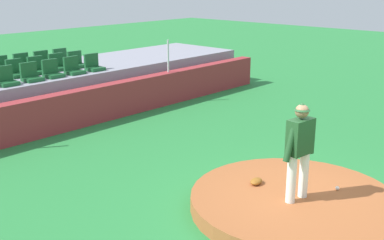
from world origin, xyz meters
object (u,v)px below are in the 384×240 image
stadium_chair_2 (31,75)px  stadium_chair_11 (77,62)px  baseball (337,188)px  stadium_chair_8 (16,71)px  stadium_chair_14 (2,68)px  stadium_chair_17 (62,59)px  stadium_chair_9 (37,68)px  stadium_chair_15 (23,65)px  stadium_chair_16 (43,62)px  stadium_chair_1 (6,79)px  stadium_chair_4 (73,68)px  stadium_chair_10 (58,65)px  fielding_glove (256,181)px  stadium_chair_5 (93,65)px  stadium_chair_3 (52,72)px  pitcher (300,145)px

stadium_chair_2 → stadium_chair_11: 2.23m
baseball → stadium_chair_8: (-1.06, 9.37, 1.08)m
stadium_chair_14 → stadium_chair_17: 2.07m
stadium_chair_9 → stadium_chair_14: bearing=-51.1°
baseball → stadium_chair_14: stadium_chair_14 is taller
stadium_chair_9 → stadium_chair_11: same height
stadium_chair_15 → stadium_chair_16: bearing=179.5°
stadium_chair_1 → stadium_chair_4: same height
stadium_chair_8 → stadium_chair_10: same height
baseball → stadium_chair_4: bearing=88.0°
stadium_chair_9 → stadium_chair_17: same height
fielding_glove → stadium_chair_4: stadium_chair_4 is taller
stadium_chair_5 → stadium_chair_2: bearing=0.4°
stadium_chair_2 → stadium_chair_9: same height
stadium_chair_2 → stadium_chair_15: (0.70, 1.69, 0.00)m
stadium_chair_1 → stadium_chair_2: bearing=-178.6°
baseball → stadium_chair_4: stadium_chair_4 is taller
stadium_chair_1 → stadium_chair_3: bearing=-178.6°
stadium_chair_8 → stadium_chair_17: bearing=-157.3°
pitcher → stadium_chair_4: size_ratio=3.45×
stadium_chair_1 → stadium_chair_10: (2.13, 0.88, 0.00)m
stadium_chair_4 → pitcher: bearing=82.2°
pitcher → fielding_glove: pitcher is taller
pitcher → stadium_chair_16: 9.95m
stadium_chair_4 → stadium_chair_5: 0.73m
stadium_chair_15 → stadium_chair_16: (0.68, -0.01, 0.00)m
stadium_chair_1 → stadium_chair_8: (0.73, 0.83, 0.00)m
stadium_chair_10 → stadium_chair_17: same height
stadium_chair_4 → stadium_chair_2: bearing=0.2°
stadium_chair_1 → stadium_chair_3: 1.40m
stadium_chair_17 → stadium_chair_16: bearing=-0.4°
baseball → fielding_glove: bearing=122.1°
pitcher → stadium_chair_1: size_ratio=3.45×
stadium_chair_5 → stadium_chair_14: same height
stadium_chair_3 → stadium_chair_11: (1.39, 0.82, 0.00)m
stadium_chair_10 → stadium_chair_11: 0.66m
stadium_chair_1 → stadium_chair_8: 1.11m
stadium_chair_16 → stadium_chair_17: same height
stadium_chair_3 → stadium_chair_10: (0.73, 0.85, 0.00)m
stadium_chair_17 → fielding_glove: bearing=78.9°
stadium_chair_3 → stadium_chair_11: bearing=-149.4°
stadium_chair_17 → stadium_chair_15: bearing=-0.5°
stadium_chair_15 → stadium_chair_14: bearing=2.9°
stadium_chair_8 → stadium_chair_15: same height
pitcher → stadium_chair_8: (-0.24, 9.02, 0.12)m
fielding_glove → stadium_chair_9: 8.22m
stadium_chair_2 → stadium_chair_1: bearing=1.4°
stadium_chair_4 → stadium_chair_11: size_ratio=1.00×
stadium_chair_5 → stadium_chair_9: 1.63m
pitcher → stadium_chair_15: pitcher is taller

